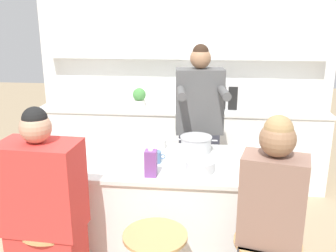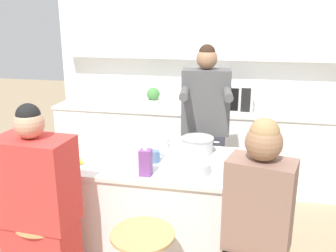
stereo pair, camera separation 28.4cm
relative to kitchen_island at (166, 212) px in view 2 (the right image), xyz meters
The scene contains 15 objects.
wall_back 2.17m from the kitchen_island, 90.00° to the left, with size 3.54×0.22×2.70m.
back_counter 1.58m from the kitchen_island, 90.00° to the left, with size 3.28×0.62×0.92m.
kitchen_island is the anchor object (origin of this frame).
person_cooking 0.76m from the kitchen_island, 69.79° to the left, with size 0.47×0.58×1.71m.
person_wrapped_blanket 0.99m from the kitchen_island, 135.45° to the right, with size 0.49×0.31×1.44m.
person_seated_near 0.98m from the kitchen_island, 45.04° to the right, with size 0.40×0.33×1.43m.
cooking_pot 0.59m from the kitchen_island, 46.45° to the left, with size 0.34×0.26×0.13m.
fruit_bowl 0.56m from the kitchen_island, 114.49° to the left, with size 0.17×0.17×0.07m.
mixing_bowl_steel 0.56m from the kitchen_island, 34.07° to the right, with size 0.21×0.21×0.07m.
coffee_cup_near 0.84m from the kitchen_island, 13.74° to the right, with size 0.11×0.08×0.09m.
coffee_cup_far 0.49m from the kitchen_island, 148.86° to the right, with size 0.11×0.08×0.09m.
banana_bunch 0.81m from the kitchen_island, 163.01° to the right, with size 0.14×0.10×0.05m.
juice_carton 0.61m from the kitchen_island, 105.34° to the right, with size 0.08×0.08×0.20m.
microwave 1.70m from the kitchen_island, 76.36° to the left, with size 0.55×0.34×0.32m.
potted_plant 1.75m from the kitchen_island, 107.32° to the left, with size 0.15×0.15×0.21m.
Camera 2 is at (0.56, -2.59, 1.94)m, focal length 40.00 mm.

